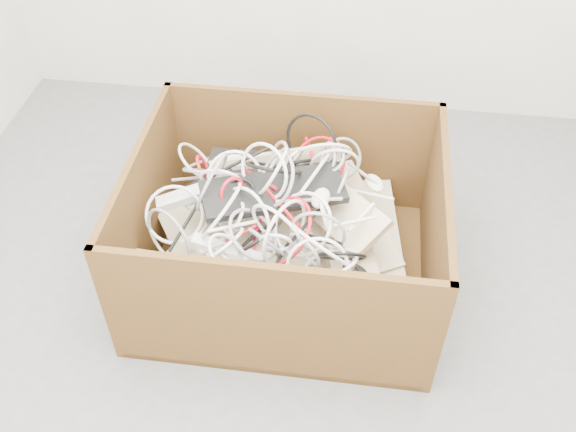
# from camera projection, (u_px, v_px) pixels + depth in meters

# --- Properties ---
(ground) EXTENTS (3.00, 3.00, 0.00)m
(ground) POSITION_uv_depth(u_px,v_px,m) (278.00, 339.00, 2.30)
(ground) COLOR #515153
(ground) RESTS_ON ground
(room_shell) EXTENTS (3.04, 3.04, 2.50)m
(room_shell) POSITION_uv_depth(u_px,v_px,m) (272.00, 7.00, 1.43)
(room_shell) COLOR beige
(room_shell) RESTS_ON ground
(cardboard_box) EXTENTS (1.07, 0.89, 0.54)m
(cardboard_box) POSITION_uv_depth(u_px,v_px,m) (284.00, 249.00, 2.41)
(cardboard_box) COLOR #391F0E
(cardboard_box) RESTS_ON ground
(keyboard_pile) EXTENTS (0.99, 0.79, 0.36)m
(keyboard_pile) POSITION_uv_depth(u_px,v_px,m) (282.00, 219.00, 2.33)
(keyboard_pile) COLOR #C7B28C
(keyboard_pile) RESTS_ON cardboard_box
(mice_scatter) EXTENTS (0.72, 0.50, 0.18)m
(mice_scatter) POSITION_uv_depth(u_px,v_px,m) (291.00, 211.00, 2.26)
(mice_scatter) COLOR beige
(mice_scatter) RESTS_ON keyboard_pile
(power_strip_left) EXTENTS (0.27, 0.14, 0.11)m
(power_strip_left) POSITION_uv_depth(u_px,v_px,m) (194.00, 193.00, 2.28)
(power_strip_left) COLOR silver
(power_strip_left) RESTS_ON keyboard_pile
(power_strip_right) EXTENTS (0.26, 0.08, 0.08)m
(power_strip_right) POSITION_uv_depth(u_px,v_px,m) (228.00, 252.00, 2.13)
(power_strip_right) COLOR silver
(power_strip_right) RESTS_ON keyboard_pile
(vga_plug) EXTENTS (0.06, 0.06, 0.03)m
(vga_plug) POSITION_uv_depth(u_px,v_px,m) (362.00, 222.00, 2.24)
(vga_plug) COLOR #0E0DC6
(vga_plug) RESTS_ON keyboard_pile
(cable_tangle) EXTENTS (0.88, 0.75, 0.45)m
(cable_tangle) POSITION_uv_depth(u_px,v_px,m) (270.00, 204.00, 2.20)
(cable_tangle) COLOR gray
(cable_tangle) RESTS_ON keyboard_pile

